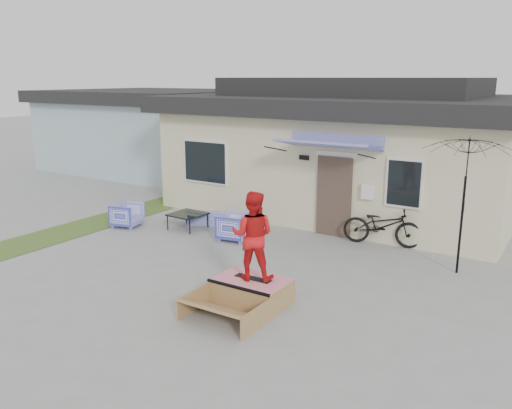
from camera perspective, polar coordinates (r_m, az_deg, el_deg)
The scene contains 13 objects.
ground at distance 10.83m, azimuth -6.55°, elevation -8.42°, with size 90.00×90.00×0.00m, color gray.
grass_strip at distance 15.67m, azimuth -16.80°, elevation -1.88°, with size 1.40×8.00×0.01m, color #415E26.
house at distance 17.11m, azimuth 10.45°, elevation 6.38°, with size 10.80×8.49×4.10m.
neighbor_house at distance 24.60m, azimuth -11.09°, elevation 8.17°, with size 8.60×7.60×3.50m.
loveseat at distance 14.84m, azimuth -4.61°, elevation -1.07°, with size 1.46×0.43×0.57m, color #2931B0.
armchair_left at distance 14.96m, azimuth -13.89°, elevation -0.97°, with size 0.72×0.68×0.74m, color #2931B0.
armchair_right at distance 13.36m, azimuth -2.42°, elevation -2.26°, with size 0.75×0.70×0.77m, color #2931B0.
coffee_table at distance 14.48m, azimuth -7.45°, elevation -1.80°, with size 0.87×0.87×0.43m, color black.
bicycle at distance 13.23m, azimuth 13.67°, elevation -1.75°, with size 0.68×1.94×1.24m, color black.
patio_umbrella at distance 11.57m, azimuth 21.78°, elevation 1.19°, with size 1.79×1.65×2.20m.
skate_ramp at distance 9.78m, azimuth -0.49°, elevation -9.41°, with size 1.33×1.77×0.44m, color olive, non-canonical shape.
skateboard at distance 9.72m, azimuth -0.35°, elevation -8.00°, with size 0.73×0.18×0.05m, color black.
skater at distance 9.44m, azimuth -0.36°, elevation -3.25°, with size 0.80×0.62×1.64m, color red.
Camera 1 is at (6.39, -7.73, 4.07)m, focal length 36.65 mm.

